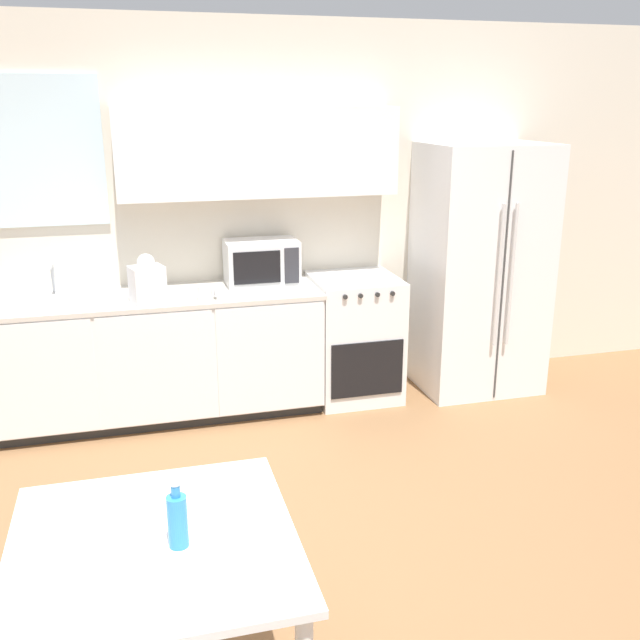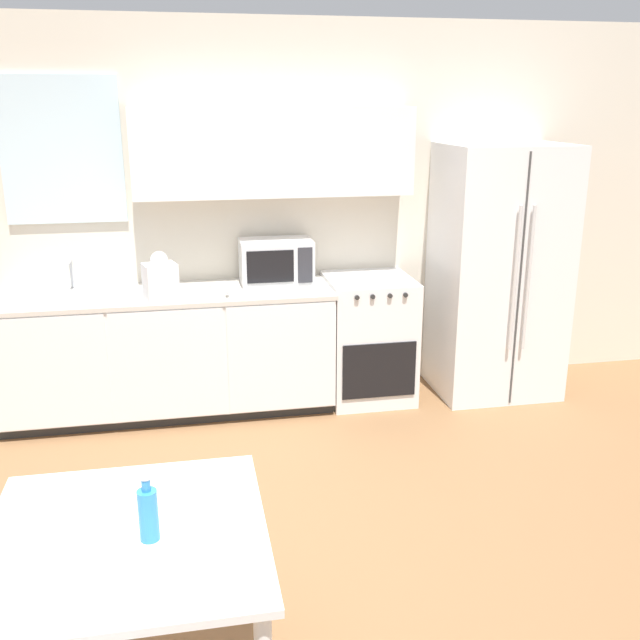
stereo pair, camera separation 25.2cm
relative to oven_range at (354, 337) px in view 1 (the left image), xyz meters
The scene contains 11 objects.
ground_plane 2.22m from the oven_range, 118.01° to the right, with size 12.00×12.00×0.00m, color olive.
wall_back 1.41m from the oven_range, 162.27° to the left, with size 12.00×0.38×2.70m.
kitchen_counter 1.45m from the oven_range, behind, with size 2.28×0.66×0.89m.
oven_range is the anchor object (origin of this frame).
refrigerator 1.08m from the oven_range, ahead, with size 0.88×0.75×1.85m.
kitchen_sink 2.12m from the oven_range, behind, with size 0.74×0.45×0.22m.
microwave 0.89m from the oven_range, 169.87° to the left, with size 0.51×0.33×0.31m.
coffee_mug 1.22m from the oven_range, 168.82° to the right, with size 0.13×0.09×0.09m.
grocery_bag_0 1.59m from the oven_range, behind, with size 0.25×0.22×0.32m.
dining_table 3.07m from the oven_range, 120.50° to the right, with size 0.96×0.97×0.72m.
drink_bottle 3.09m from the oven_range, 118.72° to the right, with size 0.07×0.07×0.25m.
Camera 1 is at (-0.53, -2.87, 2.15)m, focal length 40.00 mm.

